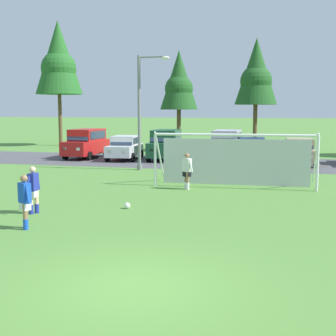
# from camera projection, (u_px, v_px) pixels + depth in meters

# --- Properties ---
(ground_plane) EXTENTS (400.00, 400.00, 0.00)m
(ground_plane) POSITION_uv_depth(u_px,v_px,m) (226.00, 180.00, 23.76)
(ground_plane) COLOR #518438
(parking_lot_strip) EXTENTS (52.00, 8.40, 0.01)m
(parking_lot_strip) POSITION_uv_depth(u_px,v_px,m) (240.00, 163.00, 31.10)
(parking_lot_strip) COLOR #4C4C51
(parking_lot_strip) RESTS_ON ground
(soccer_ball) EXTENTS (0.22, 0.22, 0.22)m
(soccer_ball) POSITION_uv_depth(u_px,v_px,m) (127.00, 206.00, 16.71)
(soccer_ball) COLOR white
(soccer_ball) RESTS_ON ground
(soccer_goal) EXTENTS (7.48, 2.19, 2.57)m
(soccer_goal) POSITION_uv_depth(u_px,v_px,m) (235.00, 158.00, 21.70)
(soccer_goal) COLOR white
(soccer_goal) RESTS_ON ground
(player_striker_near) EXTENTS (0.66, 0.48, 1.64)m
(player_striker_near) POSITION_uv_depth(u_px,v_px,m) (187.00, 171.00, 20.76)
(player_striker_near) COLOR #936B4C
(player_striker_near) RESTS_ON ground
(player_midfield_center) EXTENTS (0.25, 0.73, 1.64)m
(player_midfield_center) POSITION_uv_depth(u_px,v_px,m) (33.00, 190.00, 15.84)
(player_midfield_center) COLOR beige
(player_midfield_center) RESTS_ON ground
(player_winger_left) EXTENTS (0.64, 0.51, 1.64)m
(player_winger_left) POSITION_uv_depth(u_px,v_px,m) (25.00, 202.00, 13.78)
(player_winger_left) COLOR #936B4C
(player_winger_left) RESTS_ON ground
(parked_car_slot_far_left) EXTENTS (2.28, 4.67, 2.16)m
(parked_car_slot_far_left) POSITION_uv_depth(u_px,v_px,m) (86.00, 143.00, 34.39)
(parked_car_slot_far_left) COLOR red
(parked_car_slot_far_left) RESTS_ON ground
(parked_car_slot_left) EXTENTS (2.27, 4.32, 1.72)m
(parked_car_slot_left) POSITION_uv_depth(u_px,v_px,m) (125.00, 148.00, 33.22)
(parked_car_slot_left) COLOR silver
(parked_car_slot_left) RESTS_ON ground
(parked_car_slot_center_left) EXTENTS (2.34, 4.70, 2.16)m
(parked_car_slot_center_left) POSITION_uv_depth(u_px,v_px,m) (166.00, 144.00, 33.13)
(parked_car_slot_center_left) COLOR #194C2D
(parked_car_slot_center_left) RESTS_ON ground
(parked_car_slot_center) EXTENTS (2.22, 4.64, 2.16)m
(parked_car_slot_center) POSITION_uv_depth(u_px,v_px,m) (227.00, 145.00, 32.35)
(parked_car_slot_center) COLOR #B2B2BC
(parked_car_slot_center) RESTS_ON ground
(parked_car_slot_center_right) EXTENTS (2.28, 4.32, 1.72)m
(parked_car_slot_center_right) POSITION_uv_depth(u_px,v_px,m) (252.00, 150.00, 30.89)
(parked_car_slot_center_right) COLOR navy
(parked_car_slot_center_right) RESTS_ON ground
(parked_car_slot_right) EXTENTS (2.24, 4.30, 1.72)m
(parked_car_slot_right) POSITION_uv_depth(u_px,v_px,m) (299.00, 151.00, 30.16)
(parked_car_slot_right) COLOR tan
(parked_car_slot_right) RESTS_ON ground
(tree_left_edge) EXTENTS (4.64, 4.64, 12.38)m
(tree_left_edge) POSITION_uv_depth(u_px,v_px,m) (58.00, 60.00, 45.78)
(tree_left_edge) COLOR brown
(tree_left_edge) RESTS_ON ground
(tree_mid_left) EXTENTS (3.25, 3.25, 8.68)m
(tree_mid_left) POSITION_uv_depth(u_px,v_px,m) (179.00, 82.00, 39.72)
(tree_mid_left) COLOR brown
(tree_mid_left) RESTS_ON ground
(tree_center_back) EXTENTS (3.64, 3.64, 9.71)m
(tree_center_back) POSITION_uv_depth(u_px,v_px,m) (256.00, 74.00, 39.63)
(tree_center_back) COLOR brown
(tree_center_back) RESTS_ON ground
(street_lamp) EXTENTS (2.00, 0.32, 6.71)m
(street_lamp) POSITION_uv_depth(u_px,v_px,m) (142.00, 111.00, 27.18)
(street_lamp) COLOR slate
(street_lamp) RESTS_ON ground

